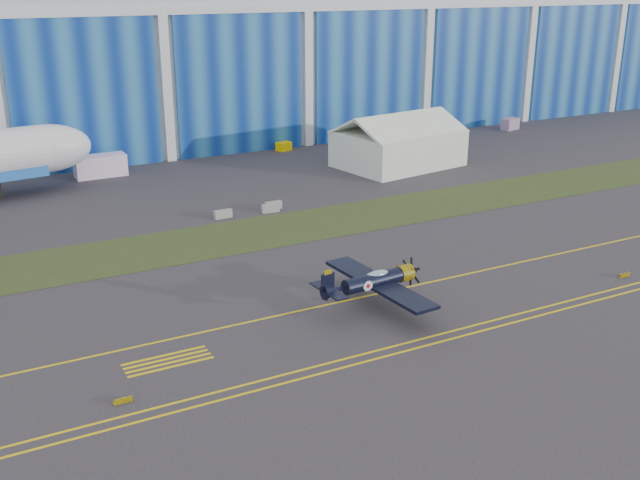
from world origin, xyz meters
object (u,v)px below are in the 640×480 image
warbird (373,281)px  tent (399,139)px  shipping_container (100,166)px  tug (284,146)px

warbird → tent: tent is taller
tent → shipping_container: bearing=151.5°
warbird → shipping_container: warbird is taller
tent → shipping_container: (-37.85, 13.26, -2.30)m
shipping_container → tug: bearing=4.7°
shipping_container → warbird: bearing=-80.2°
tent → tug: bearing=112.6°
tug → warbird: bearing=-126.3°
tent → tug: size_ratio=8.00×
shipping_container → tug: size_ratio=2.97×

